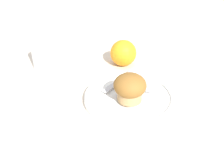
# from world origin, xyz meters

# --- Properties ---
(ground_plane) EXTENTS (3.00, 3.00, 0.00)m
(ground_plane) POSITION_xyz_m (0.00, 0.00, 0.00)
(ground_plane) COLOR beige
(plate) EXTENTS (0.23, 0.23, 0.02)m
(plate) POSITION_xyz_m (-0.01, 0.00, 0.01)
(plate) COLOR white
(plate) RESTS_ON ground_plane
(muffin) EXTENTS (0.08, 0.08, 0.07)m
(muffin) POSITION_xyz_m (-0.01, -0.02, 0.06)
(muffin) COLOR tan
(muffin) RESTS_ON plate
(cream_ramekin) EXTENTS (0.06, 0.06, 0.02)m
(cream_ramekin) POSITION_xyz_m (0.06, 0.01, 0.03)
(cream_ramekin) COLOR silver
(cream_ramekin) RESTS_ON plate
(berry_pair) EXTENTS (0.03, 0.02, 0.02)m
(berry_pair) POSITION_xyz_m (0.01, 0.04, 0.03)
(berry_pair) COLOR #4C194C
(berry_pair) RESTS_ON plate
(butter_knife) EXTENTS (0.14, 0.09, 0.00)m
(butter_knife) POSITION_xyz_m (0.01, 0.07, 0.02)
(butter_knife) COLOR #B7B7BC
(butter_knife) RESTS_ON plate
(orange_fruit) EXTENTS (0.09, 0.09, 0.09)m
(orange_fruit) POSITION_xyz_m (0.07, 0.19, 0.04)
(orange_fruit) COLOR orange
(orange_fruit) RESTS_ON ground_plane
(juice_glass) EXTENTS (0.07, 0.07, 0.10)m
(juice_glass) POSITION_xyz_m (-0.18, 0.27, 0.05)
(juice_glass) COLOR silver
(juice_glass) RESTS_ON ground_plane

